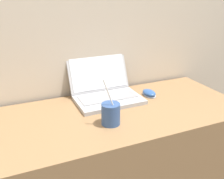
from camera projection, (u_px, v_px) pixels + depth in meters
name	position (u px, v px, depth m)	size (l,w,h in m)	color
wall_back	(73.00, 5.00, 1.31)	(7.00, 0.04, 2.50)	beige
laptop	(105.00, 88.00, 1.39)	(0.34, 0.31, 0.23)	#ADADB2
drink_cup	(111.00, 113.00, 1.13)	(0.08, 0.08, 0.21)	#33518C
computer_mouse	(149.00, 93.00, 1.44)	(0.07, 0.10, 0.03)	#B2B2B7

